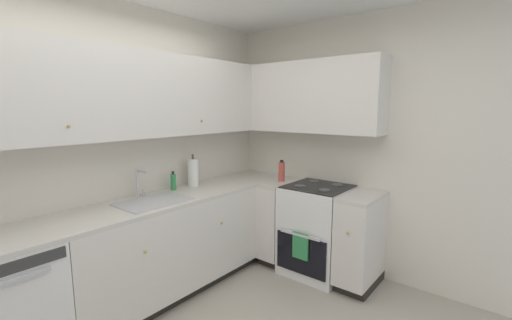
% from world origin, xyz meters
% --- Properties ---
extents(wall_back, '(4.00, 0.05, 2.61)m').
position_xyz_m(wall_back, '(0.00, 1.48, 1.31)').
color(wall_back, silver).
rests_on(wall_back, ground_plane).
extents(wall_right, '(0.05, 3.02, 2.61)m').
position_xyz_m(wall_right, '(1.98, 0.00, 1.31)').
color(wall_right, silver).
rests_on(wall_right, ground_plane).
extents(dishwasher, '(0.60, 0.63, 0.88)m').
position_xyz_m(dishwasher, '(-0.81, 1.16, 0.44)').
color(dishwasher, white).
rests_on(dishwasher, ground_plane).
extents(lower_cabinets_back, '(1.86, 0.62, 0.88)m').
position_xyz_m(lower_cabinets_back, '(0.42, 1.16, 0.44)').
color(lower_cabinets_back, silver).
rests_on(lower_cabinets_back, ground_plane).
extents(countertop_back, '(3.06, 0.60, 0.03)m').
position_xyz_m(countertop_back, '(0.42, 1.16, 0.89)').
color(countertop_back, beige).
rests_on(countertop_back, lower_cabinets_back).
extents(lower_cabinets_right, '(0.62, 1.19, 0.88)m').
position_xyz_m(lower_cabinets_right, '(1.65, 0.23, 0.44)').
color(lower_cabinets_right, silver).
rests_on(lower_cabinets_right, ground_plane).
extents(countertop_right, '(0.60, 1.19, 0.03)m').
position_xyz_m(countertop_right, '(1.65, 0.23, 0.89)').
color(countertop_right, beige).
rests_on(countertop_right, lower_cabinets_right).
extents(oven_range, '(0.68, 0.62, 1.06)m').
position_xyz_m(oven_range, '(1.67, 0.29, 0.46)').
color(oven_range, white).
rests_on(oven_range, ground_plane).
extents(upper_cabinets_back, '(2.74, 0.34, 0.73)m').
position_xyz_m(upper_cabinets_back, '(0.26, 1.30, 1.82)').
color(upper_cabinets_back, silver).
extents(upper_cabinets_right, '(0.32, 1.74, 0.73)m').
position_xyz_m(upper_cabinets_right, '(1.79, 0.59, 1.82)').
color(upper_cabinets_right, silver).
extents(sink, '(0.59, 0.40, 0.10)m').
position_xyz_m(sink, '(0.29, 1.13, 0.87)').
color(sink, '#B7B7BC').
rests_on(sink, countertop_back).
extents(faucet, '(0.07, 0.16, 0.26)m').
position_xyz_m(faucet, '(0.29, 1.34, 1.06)').
color(faucet, silver).
rests_on(faucet, countertop_back).
extents(soap_bottle, '(0.05, 0.05, 0.19)m').
position_xyz_m(soap_bottle, '(0.66, 1.34, 0.99)').
color(soap_bottle, '#338C4C').
rests_on(soap_bottle, countertop_back).
extents(paper_towel_roll, '(0.11, 0.11, 0.34)m').
position_xyz_m(paper_towel_roll, '(0.90, 1.32, 1.05)').
color(paper_towel_roll, white).
rests_on(paper_towel_roll, countertop_back).
extents(oil_bottle, '(0.07, 0.07, 0.24)m').
position_xyz_m(oil_bottle, '(1.65, 0.73, 1.02)').
color(oil_bottle, '#BF4C3F').
rests_on(oil_bottle, countertop_right).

